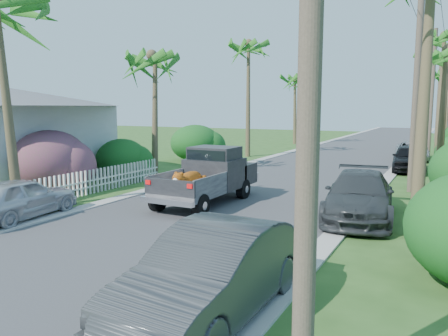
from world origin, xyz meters
The scene contains 24 objects.
ground centered at (0.00, 0.00, 0.00)m, with size 120.00×120.00×0.00m, color #2B4D1D.
road centered at (0.00, 25.00, 0.01)m, with size 8.00×100.00×0.02m, color #38383A.
curb_left centered at (-4.30, 25.00, 0.03)m, with size 0.60×100.00×0.06m, color #A5A39E.
curb_right centered at (4.30, 25.00, 0.03)m, with size 0.60×100.00×0.06m, color #A5A39E.
pickup_truck centered at (-0.90, 7.43, 1.01)m, with size 1.98×5.12×2.06m.
parked_car_rn centered at (3.60, -0.52, 0.77)m, with size 1.62×4.65×1.53m, color #313537.
parked_car_rm centered at (4.52, 7.41, 0.73)m, with size 2.04×5.02×1.46m, color #333638.
parked_car_rf centered at (5.00, 19.32, 0.72)m, with size 1.70×4.23×1.44m, color black.
parked_car_rd centered at (4.71, 25.06, 0.62)m, with size 2.07×4.49×1.25m, color #9C9FA3.
parked_car_ln centered at (-5.00, 2.35, 0.67)m, with size 1.58×3.92×1.34m, color silver.
palm_l_a centered at (-6.20, 3.00, 6.93)m, with size 4.40×4.40×8.20m.
palm_l_b centered at (-6.80, 12.00, 6.15)m, with size 4.40×4.40×7.40m.
palm_l_c centered at (-6.00, 22.00, 7.91)m, with size 4.40×4.40×9.20m.
palm_l_d centered at (-6.50, 34.00, 6.44)m, with size 4.40×4.40×7.70m.
palm_r_b centered at (6.60, 15.00, 5.95)m, with size 4.40×4.40×7.20m.
palm_r_c centered at (6.20, 26.00, 8.11)m, with size 4.40×4.40×9.40m.
shrub_l_b centered at (-7.80, 6.00, 1.30)m, with size 3.00×3.30×2.60m, color #B71A73.
shrub_l_c centered at (-7.40, 10.00, 1.00)m, with size 2.40×2.64×2.00m, color #164E1E.
shrub_l_d centered at (-8.00, 18.00, 1.20)m, with size 3.20×3.52×2.40m, color #164E1E.
picket_fence centered at (-6.00, 5.50, 0.50)m, with size 0.10×11.00×1.00m, color white.
utility_pole_a centered at (5.60, -2.00, 4.60)m, with size 1.60×0.26×9.00m.
utility_pole_b centered at (5.60, 13.00, 4.60)m, with size 1.60×0.26×9.00m.
utility_pole_c centered at (5.60, 28.00, 4.60)m, with size 1.60×0.26×9.00m.
utility_pole_d centered at (5.60, 43.00, 4.60)m, with size 1.60×0.26×9.00m.
Camera 1 is at (6.99, -6.67, 3.52)m, focal length 35.00 mm.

